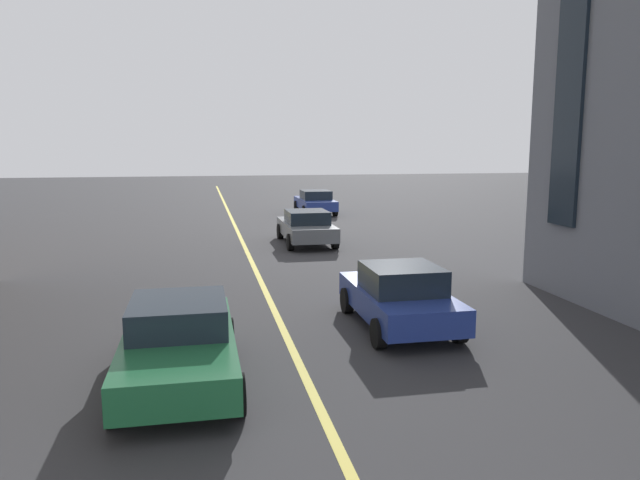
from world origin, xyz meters
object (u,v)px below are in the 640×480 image
(car_blue_parked_a, at_px, (400,296))
(car_blue_far, at_px, (315,202))
(car_green_parked_b, at_px, (179,341))
(car_grey_oncoming, at_px, (306,227))

(car_blue_parked_a, bearing_deg, car_blue_far, -6.21)
(car_green_parked_b, relative_size, car_grey_oncoming, 1.00)
(car_green_parked_b, height_order, car_grey_oncoming, same)
(car_blue_far, relative_size, car_blue_parked_a, 1.13)
(car_blue_far, height_order, car_blue_parked_a, car_blue_parked_a)
(car_blue_far, bearing_deg, car_blue_parked_a, 173.79)
(car_grey_oncoming, bearing_deg, car_blue_parked_a, -179.92)
(car_blue_far, distance_m, car_grey_oncoming, 10.75)
(car_blue_parked_a, height_order, car_grey_oncoming, car_blue_parked_a)
(car_blue_far, bearing_deg, car_green_parked_b, 163.78)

